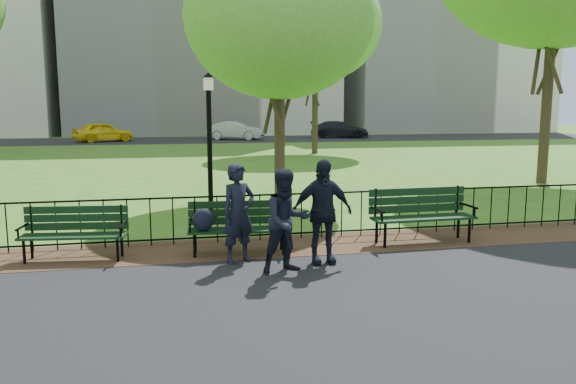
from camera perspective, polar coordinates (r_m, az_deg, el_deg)
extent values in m
plane|color=#36681B|center=(8.71, -2.05, -8.12)|extent=(120.00, 120.00, 0.00)
cube|color=black|center=(5.61, 4.26, -17.91)|extent=(60.00, 9.20, 0.01)
cube|color=#322314|center=(10.13, -3.52, -5.63)|extent=(60.00, 1.60, 0.01)
cube|color=black|center=(43.31, -10.09, 5.23)|extent=(70.00, 9.00, 0.01)
cylinder|color=black|center=(10.44, -3.97, -0.35)|extent=(24.00, 0.04, 0.04)
cylinder|color=black|center=(10.58, -3.92, -4.42)|extent=(24.00, 0.04, 0.04)
cylinder|color=black|center=(10.52, -3.94, -2.66)|extent=(0.02, 0.02, 0.90)
cube|color=silver|center=(63.26, 14.54, 17.04)|extent=(20.00, 15.00, 24.00)
cube|color=black|center=(9.62, -5.01, -3.87)|extent=(1.76, 0.60, 0.04)
cube|color=black|center=(9.80, -5.09, -1.67)|extent=(1.72, 0.18, 0.43)
cylinder|color=black|center=(9.50, -9.48, -5.44)|extent=(0.05, 0.05, 0.43)
cylinder|color=black|center=(9.55, -0.46, -5.25)|extent=(0.05, 0.05, 0.43)
cylinder|color=black|center=(9.84, -9.40, -4.96)|extent=(0.05, 0.05, 0.43)
cylinder|color=black|center=(9.89, -0.69, -4.77)|extent=(0.05, 0.05, 0.43)
cylinder|color=black|center=(9.59, -9.90, -2.95)|extent=(0.08, 0.54, 0.04)
cylinder|color=black|center=(9.64, -0.19, -2.75)|extent=(0.08, 0.54, 0.04)
ellipsoid|color=black|center=(9.48, -8.62, -2.81)|extent=(0.37, 0.27, 0.39)
cube|color=black|center=(9.83, -20.97, -4.20)|extent=(1.73, 0.64, 0.04)
cube|color=black|center=(10.00, -20.69, -2.09)|extent=(1.68, 0.23, 0.42)
cylinder|color=black|center=(9.94, -25.23, -5.56)|extent=(0.05, 0.05, 0.42)
cylinder|color=black|center=(9.54, -16.92, -5.67)|extent=(0.05, 0.05, 0.42)
cylinder|color=black|center=(10.25, -24.60, -5.11)|extent=(0.05, 0.05, 0.42)
cylinder|color=black|center=(9.86, -16.53, -5.19)|extent=(0.05, 0.05, 0.42)
cylinder|color=black|center=(10.04, -25.40, -3.22)|extent=(0.10, 0.53, 0.04)
cylinder|color=black|center=(9.61, -16.44, -3.24)|extent=(0.10, 0.53, 0.04)
cube|color=black|center=(10.63, 13.60, -2.58)|extent=(1.95, 0.57, 0.04)
cube|color=black|center=(10.82, 13.00, -0.37)|extent=(1.94, 0.10, 0.48)
cylinder|color=black|center=(10.16, 9.83, -4.38)|extent=(0.05, 0.05, 0.48)
cylinder|color=black|center=(10.93, 17.94, -3.75)|extent=(0.05, 0.05, 0.48)
cylinder|color=black|center=(10.51, 8.99, -3.92)|extent=(0.05, 0.05, 0.48)
cylinder|color=black|center=(11.25, 16.91, -3.36)|extent=(0.05, 0.05, 0.48)
cylinder|color=black|center=(10.22, 9.07, -1.79)|extent=(0.06, 0.60, 0.04)
cylinder|color=black|center=(11.05, 17.86, -1.32)|extent=(0.06, 0.60, 0.04)
cylinder|color=black|center=(12.56, -7.82, -2.62)|extent=(0.25, 0.25, 0.15)
cylinder|color=black|center=(12.36, -7.95, 3.67)|extent=(0.11, 0.11, 2.90)
cube|color=beige|center=(12.33, -8.10, 10.83)|extent=(0.20, 0.20, 0.27)
cone|color=black|center=(12.33, -8.12, 11.67)|extent=(0.29, 0.29, 0.11)
cylinder|color=#2D2116|center=(15.08, -0.86, 4.70)|extent=(0.29, 0.29, 2.94)
ellipsoid|color=#5AA331|center=(15.21, -0.89, 17.29)|extent=(4.95, 4.95, 4.20)
cylinder|color=#2D2116|center=(20.32, 24.74, 7.48)|extent=(0.34, 0.34, 4.74)
cylinder|color=#2D2116|center=(30.39, 2.75, 7.83)|extent=(0.31, 0.31, 4.14)
ellipsoid|color=#5AA331|center=(30.68, 2.82, 16.61)|extent=(6.97, 6.97, 5.93)
imported|color=black|center=(9.05, -5.05, -2.18)|extent=(0.69, 0.58, 1.61)
imported|color=black|center=(8.49, -0.12, -2.96)|extent=(0.84, 0.57, 1.58)
imported|color=black|center=(8.98, 3.47, -2.00)|extent=(1.00, 0.43, 1.68)
imported|color=yellow|center=(42.46, -18.27, 5.82)|extent=(4.46, 3.21, 1.41)
imported|color=#A5A6AC|center=(42.98, -5.33, 6.23)|extent=(4.45, 3.02, 1.39)
imported|color=black|center=(45.60, 5.26, 6.35)|extent=(5.00, 3.16, 1.35)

